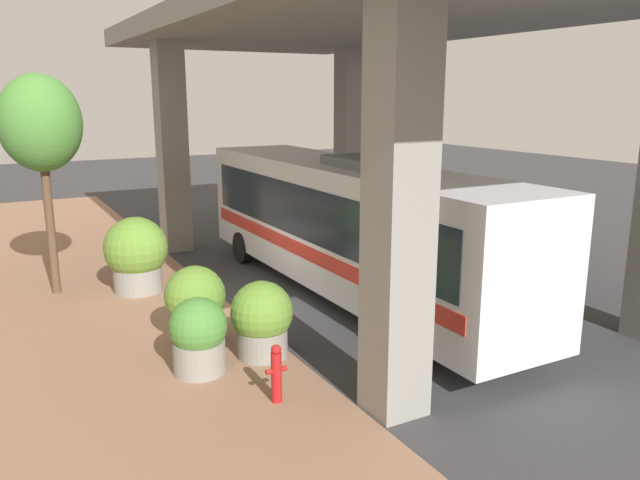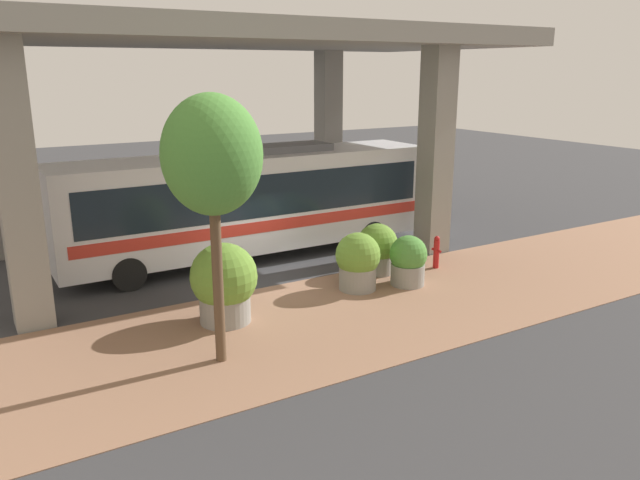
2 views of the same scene
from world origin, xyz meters
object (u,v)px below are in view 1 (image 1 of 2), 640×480
planter_front (199,336)px  street_tree_near (40,125)px  planter_back (262,319)px  planter_extra (136,254)px  bus (348,221)px  fire_hydrant (276,373)px  planter_middle (196,304)px

planter_front → street_tree_near: (-1.85, 6.70, 3.76)m
planter_back → planter_extra: (-1.24, 5.64, 0.25)m
bus → fire_hydrant: bearing=-132.6°
planter_front → planter_middle: bearing=74.2°
planter_front → fire_hydrant: bearing=-66.1°
fire_hydrant → planter_back: bearing=73.4°
street_tree_near → bus: bearing=-29.9°
planter_front → planter_back: (1.38, 0.13, 0.05)m
bus → planter_middle: (-4.58, -1.25, -1.18)m
planter_back → bus: bearing=35.9°
planter_extra → street_tree_near: (-1.99, 0.93, 3.46)m
planter_back → street_tree_near: size_ratio=0.28×
fire_hydrant → planter_back: size_ratio=0.67×
planter_extra → street_tree_near: 4.10m
bus → planter_extra: bus is taller
planter_front → bus: bearing=28.9°
fire_hydrant → street_tree_near: (-2.65, 8.51, 3.97)m
bus → planter_back: size_ratio=7.97×
planter_front → planter_back: planter_back is taller
bus → street_tree_near: 8.29m
planter_front → planter_extra: (0.14, 5.77, 0.30)m
planter_middle → planter_back: (0.95, -1.38, -0.06)m
planter_front → street_tree_near: size_ratio=0.26×
fire_hydrant → planter_front: (-0.80, 1.81, 0.21)m
bus → planter_front: 5.87m
planter_extra → fire_hydrant: bearing=-85.0°
planter_back → street_tree_near: 8.21m
fire_hydrant → planter_back: (0.58, 1.94, 0.26)m
planter_front → planter_middle: size_ratio=0.89×
planter_extra → bus: bearing=-31.7°
planter_front → planter_back: bearing=5.3°
bus → planter_extra: (-4.87, 3.01, -0.99)m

